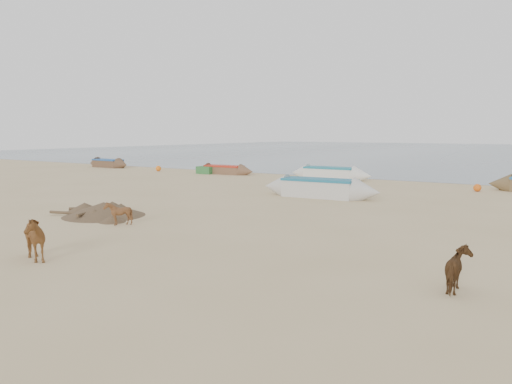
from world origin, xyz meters
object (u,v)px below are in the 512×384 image
Objects in this scene: cow_adult at (30,238)px; near_canoe at (319,188)px; calf_right at (461,270)px; calf_front at (118,213)px.

near_canoe is at bearing 14.38° from cow_adult.
cow_adult is at bearing 78.46° from calf_right.
calf_right is (10.11, 3.53, -0.14)m from cow_adult.
cow_adult is 10.71m from calf_right.
cow_adult is 1.52× the size of calf_right.
calf_right is at bearing -55.99° from near_canoe.
near_canoe is (0.64, 15.96, -0.13)m from cow_adult.
calf_front is (-2.01, 4.75, -0.17)m from cow_adult.
calf_front is 11.52m from near_canoe.
cow_adult reaches higher than calf_front.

